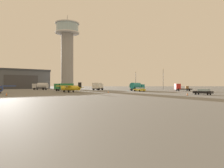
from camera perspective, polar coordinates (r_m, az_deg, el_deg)
The scene contains 16 objects.
ground_plane at distance 51.71m, azimuth -2.42°, elevation -2.77°, with size 400.00×400.00×0.00m, color slate.
control_tower at distance 110.22m, azimuth -12.10°, elevation 9.53°, with size 12.09×12.09×37.64m.
hangar at distance 127.86m, azimuth -24.49°, elevation 1.22°, with size 36.92×33.66×10.61m.
airplane_yellow at distance 63.18m, azimuth -11.19°, elevation -1.01°, with size 7.56×9.36×2.98m.
truck_fuel_tanker_teal at distance 79.65m, azimuth 6.80°, elevation -0.62°, with size 6.58×6.69×3.04m.
truck_flatbed_red at distance 79.48m, azimuth 18.20°, elevation -0.91°, with size 6.02×3.13×2.62m.
truck_box_green at distance 76.31m, azimuth -12.93°, elevation -0.71°, with size 6.79×3.79×2.72m.
truck_fuel_tanker_silver at distance 96.48m, azimuth -18.89°, elevation -0.51°, with size 6.97×4.47×3.04m.
truck_box_white at distance 88.69m, azimuth -3.91°, elevation -0.55°, with size 4.84×6.94×3.04m.
car_yellow at distance 70.98m, azimuth 7.52°, elevation -1.44°, with size 3.39×4.91×1.37m.
car_black at distance 52.54m, azimuth 23.62°, elevation -1.91°, with size 4.06×4.27×1.37m.
light_post_west at distance 107.22m, azimuth 6.49°, elevation 1.47°, with size 0.44×0.44×8.99m.
light_post_centre at distance 103.06m, azimuth 13.78°, elevation 1.81°, with size 0.44×0.44×9.94m.
traffic_cone_near_left at distance 59.30m, azimuth -1.01°, elevation -2.13°, with size 0.36×0.36×0.61m.
traffic_cone_near_right at distance 48.27m, azimuth 19.81°, elevation -2.56°, with size 0.36×0.36×0.66m.
traffic_cone_mid_apron at distance 50.55m, azimuth -26.83°, elevation -2.44°, with size 0.36×0.36×0.67m.
Camera 1 is at (-1.78, -51.62, 2.42)m, focal length 33.53 mm.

